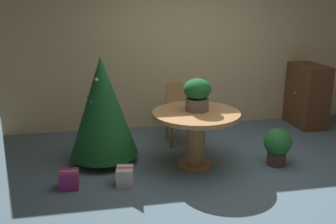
{
  "coord_description": "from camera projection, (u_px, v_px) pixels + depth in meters",
  "views": [
    {
      "loc": [
        -1.48,
        -3.94,
        2.07
      ],
      "look_at": [
        -0.68,
        0.17,
        0.84
      ],
      "focal_mm": 40.25,
      "sensor_mm": 36.0,
      "label": 1
    }
  ],
  "objects": [
    {
      "name": "holiday_tree",
      "position": [
        102.0,
        107.0,
        4.87
      ],
      "size": [
        0.9,
        0.9,
        1.41
      ],
      "color": "brown",
      "rests_on": "ground_plane"
    },
    {
      "name": "back_wall_panel",
      "position": [
        185.0,
        50.0,
        6.27
      ],
      "size": [
        6.0,
        0.1,
        2.6
      ],
      "primitive_type": "cube",
      "color": "beige",
      "rests_on": "ground_plane"
    },
    {
      "name": "gift_box_purple",
      "position": [
        69.0,
        180.0,
        4.32
      ],
      "size": [
        0.22,
        0.2,
        0.21
      ],
      "color": "#9E287A",
      "rests_on": "ground_plane"
    },
    {
      "name": "flower_vase",
      "position": [
        197.0,
        94.0,
        4.74
      ],
      "size": [
        0.35,
        0.35,
        0.41
      ],
      "color": "#665B51",
      "rests_on": "round_dining_table"
    },
    {
      "name": "gift_box_cream",
      "position": [
        125.0,
        176.0,
        4.41
      ],
      "size": [
        0.23,
        0.25,
        0.21
      ],
      "color": "silver",
      "rests_on": "ground_plane"
    },
    {
      "name": "ground_plane",
      "position": [
        225.0,
        179.0,
        4.57
      ],
      "size": [
        6.6,
        6.6,
        0.0
      ],
      "primitive_type": "plane",
      "color": "slate"
    },
    {
      "name": "potted_plant",
      "position": [
        277.0,
        145.0,
        4.9
      ],
      "size": [
        0.36,
        0.36,
        0.5
      ],
      "color": "#4C382D",
      "rests_on": "ground_plane"
    },
    {
      "name": "wooden_cabinet",
      "position": [
        307.0,
        95.0,
        6.43
      ],
      "size": [
        0.45,
        0.77,
        1.06
      ],
      "color": "brown",
      "rests_on": "ground_plane"
    },
    {
      "name": "wooden_chair_far",
      "position": [
        180.0,
        109.0,
        5.68
      ],
      "size": [
        0.41,
        0.44,
        0.9
      ],
      "color": "#B27F4C",
      "rests_on": "ground_plane"
    },
    {
      "name": "round_dining_table",
      "position": [
        196.0,
        127.0,
        4.79
      ],
      "size": [
        1.11,
        1.11,
        0.74
      ],
      "color": "#B27F4C",
      "rests_on": "ground_plane"
    }
  ]
}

